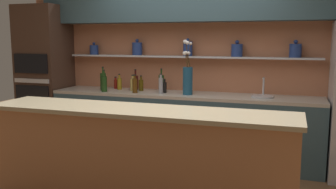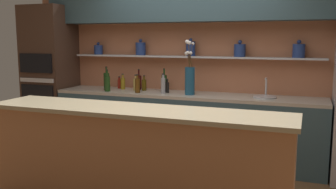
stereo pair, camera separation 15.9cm
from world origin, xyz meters
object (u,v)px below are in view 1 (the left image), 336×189
bottle_wine_2 (104,84)px  bottle_spirit_7 (161,85)px  bottle_spirit_10 (135,85)px  bottle_wine_5 (136,82)px  oven_tower (45,77)px  flower_vase (188,78)px  sink_fixture (263,95)px  bottle_wine_4 (161,83)px  bottle_oil_0 (119,83)px  bottle_sauce_9 (116,84)px  bottle_wine_1 (103,81)px  bottle_sauce_6 (165,87)px  bottle_oil_3 (141,85)px  bottle_spirit_8 (133,84)px

bottle_wine_2 → bottle_spirit_7: 0.82m
bottle_spirit_10 → bottle_wine_5: bearing=111.7°
oven_tower → flower_vase: size_ratio=2.97×
sink_fixture → bottle_wine_4: (-1.40, 0.10, 0.10)m
bottle_oil_0 → bottle_spirit_7: size_ratio=0.84×
bottle_wine_2 → bottle_oil_0: bearing=68.7°
bottle_wine_5 → bottle_sauce_9: size_ratio=1.67×
bottle_wine_1 → bottle_sauce_6: 0.92m
bottle_oil_0 → bottle_oil_3: size_ratio=1.04×
bottle_wine_1 → bottle_spirit_8: (0.42, 0.10, -0.04)m
oven_tower → bottle_spirit_8: size_ratio=9.39×
flower_vase → bottle_wine_1: flower_vase is taller
bottle_spirit_8 → bottle_spirit_10: 0.23m
bottle_spirit_8 → bottle_spirit_7: bearing=-15.1°
oven_tower → bottle_spirit_10: size_ratio=8.42×
bottle_oil_3 → bottle_spirit_10: size_ratio=0.86×
bottle_oil_0 → bottle_wine_5: bottle_wine_5 is taller
bottle_oil_0 → sink_fixture: bearing=-2.5°
bottle_wine_2 → bottle_wine_1: bearing=124.3°
oven_tower → bottle_spirit_10: bearing=-5.5°
oven_tower → bottle_wine_2: oven_tower is taller
bottle_oil_0 → bottle_wine_2: bearing=-111.3°
bottle_spirit_7 → bottle_oil_3: bearing=155.1°
bottle_wine_2 → bottle_spirit_10: size_ratio=1.21×
bottle_wine_5 → bottle_sauce_9: bearing=178.2°
sink_fixture → bottle_oil_0: size_ratio=1.24×
bottle_oil_3 → bottle_sauce_6: bottle_oil_3 is taller
bottle_wine_1 → bottle_spirit_10: bearing=-9.9°
bottle_oil_3 → bottle_wine_5: size_ratio=0.74×
sink_fixture → bottle_wine_5: (-1.82, 0.15, 0.08)m
bottle_oil_0 → bottle_wine_2: bottle_wine_2 is taller
bottle_oil_0 → bottle_oil_3: (0.35, -0.02, -0.00)m
bottle_sauce_6 → bottle_sauce_9: 0.85m
bottle_wine_4 → bottle_spirit_7: bottle_wine_4 is taller
bottle_wine_1 → oven_tower: bearing=176.8°
oven_tower → bottle_wine_4: oven_tower is taller
bottle_oil_3 → bottle_sauce_9: size_ratio=1.23×
flower_vase → bottle_sauce_9: size_ratio=4.05×
bottle_oil_0 → bottle_spirit_7: 0.73m
bottle_wine_2 → bottle_spirit_8: 0.40m
bottle_oil_0 → bottle_spirit_10: bottle_spirit_10 is taller
bottle_wine_2 → bottle_sauce_6: 0.86m
flower_vase → bottle_sauce_9: 1.21m
bottle_wine_4 → bottle_oil_3: bearing=-174.1°
sink_fixture → bottle_sauce_6: (-1.31, -0.02, 0.06)m
bottle_wine_5 → bottle_oil_0: bearing=-166.6°
oven_tower → sink_fixture: bearing=0.2°
bottle_wine_1 → bottle_sauce_6: bearing=3.2°
sink_fixture → bottle_oil_0: (-2.05, 0.09, 0.06)m
bottle_oil_3 → bottle_sauce_6: (0.39, -0.09, -0.00)m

